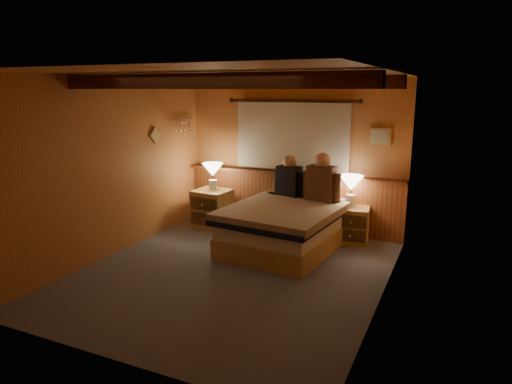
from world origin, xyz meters
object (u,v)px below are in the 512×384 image
Objects in this scene: lamp_right at (351,185)px; duffel_bag at (215,218)px; bed at (285,227)px; nightstand_left at (212,208)px; person_right at (322,181)px; nightstand_right at (352,225)px; lamp_left at (213,171)px; person_left at (289,179)px.

lamp_right reaches higher than duffel_bag.
duffel_bag is (-2.16, -0.25, -0.70)m from lamp_right.
nightstand_left is at bearing 166.75° from bed.
person_right is (1.83, 0.05, 0.61)m from nightstand_left.
bed is 1.06m from nightstand_right.
person_left is at bearing 6.31° from lamp_left.
nightstand_left is at bearing -178.69° from duffel_bag.
nightstand_left is 1.32× the size of lamp_right.
person_right is (0.36, 0.55, 0.59)m from bed.
person_right is at bearing -155.56° from lamp_right.
person_left is (-0.19, 0.66, 0.56)m from bed.
lamp_left is 1.81m from person_right.
person_left is 0.89× the size of person_right.
person_right is (0.54, -0.10, 0.03)m from person_left.
bed reaches higher than nightstand_right.
nightstand_right reaches higher than duffel_bag.
person_left is at bearing 173.70° from nightstand_right.
person_right is (-0.40, -0.18, 0.06)m from lamp_right.
person_right is at bearing -171.46° from nightstand_right.
lamp_right is at bearing 23.08° from duffel_bag.
duffel_bag is at bearing -173.43° from lamp_right.
lamp_left is at bearing -160.50° from person_left.
lamp_right reaches higher than nightstand_right.
duffel_bag is at bearing -158.87° from person_left.
nightstand_left is at bearing -174.08° from lamp_right.
person_right reaches higher than person_left.
nightstand_right is at bearing -43.82° from lamp_right.
lamp_right reaches higher than nightstand_left.
lamp_left is at bearing 166.09° from bed.
nightstand_right is at bearing 21.75° from duffel_bag.
nightstand_left is 0.62m from lamp_left.
nightstand_left is 0.94× the size of person_left.
person_right reaches higher than lamp_left.
bed is 0.89m from person_right.
person_left is (-0.94, -0.08, 0.03)m from lamp_right.
lamp_left is 2.22m from lamp_right.
nightstand_right is at bearing 25.81° from person_right.
bed is at bearing -113.61° from person_right.
person_right is (-0.44, -0.13, 0.65)m from nightstand_right.
lamp_left is 0.96× the size of lamp_right.
lamp_right is 0.64× the size of person_right.
nightstand_right is 0.60m from lamp_right.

